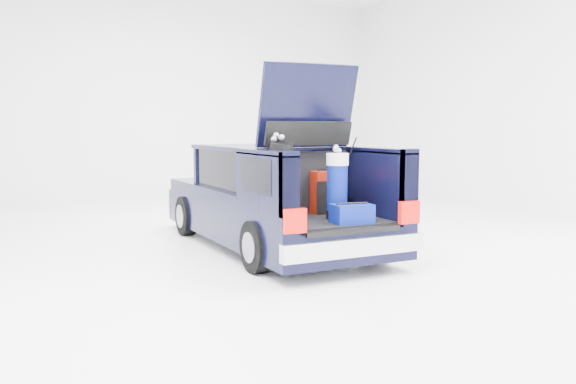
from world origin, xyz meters
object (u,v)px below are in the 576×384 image
blue_duffel (352,214)px  blue_golf_bag (337,185)px  black_golf_bag (278,180)px  car (269,199)px  red_suitcase (326,192)px

blue_duffel → blue_golf_bag: bearing=92.0°
blue_golf_bag → blue_duffel: blue_golf_bag is taller
black_golf_bag → car: bearing=55.1°
red_suitcase → blue_golf_bag: size_ratio=0.65×
red_suitcase → blue_golf_bag: blue_golf_bag is taller
black_golf_bag → blue_golf_bag: bearing=-43.8°
black_golf_bag → blue_duffel: black_golf_bag is taller
blue_golf_bag → blue_duffel: (-0.02, -0.36, -0.29)m
car → blue_duffel: 2.00m
red_suitcase → blue_golf_bag: (-0.10, -0.44, 0.13)m
blue_golf_bag → red_suitcase: bearing=95.8°
car → red_suitcase: size_ratio=8.09×
red_suitcase → blue_golf_bag: 0.47m
blue_duffel → red_suitcase: bearing=86.6°
car → red_suitcase: bearing=-78.3°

